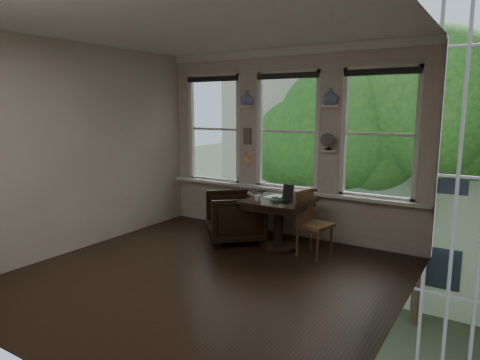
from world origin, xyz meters
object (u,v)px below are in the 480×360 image
Objects in this scene: table at (279,224)px; armchair_left at (235,217)px; mug at (258,198)px; side_chair_right at (315,224)px; laptop at (279,201)px.

table is 1.05× the size of armchair_left.
armchair_left is at bearing 155.85° from mug.
side_chair_right is 0.60m from laptop.
table is 0.76m from armchair_left.
mug is (0.56, -0.25, 0.41)m from armchair_left.
laptop is at bearing 24.91° from mug.
mug is (-0.77, -0.26, 0.34)m from side_chair_right.
side_chair_right is 2.89× the size of laptop.
armchair_left is 0.92m from laptop.
side_chair_right is 0.88m from mug.
side_chair_right reaches higher than laptop.
table is 0.54m from mug.
side_chair_right is at bearing 18.84° from mug.
laptop is (-0.50, -0.14, 0.30)m from side_chair_right.
side_chair_right reaches higher than mug.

